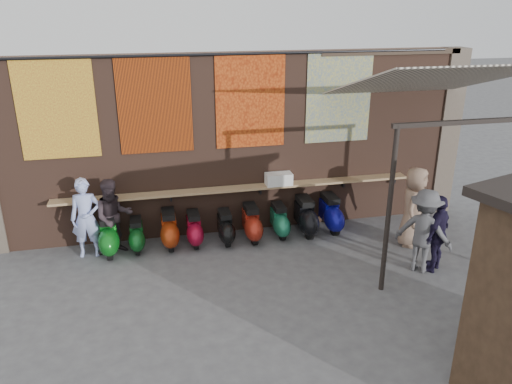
% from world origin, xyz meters
% --- Properties ---
extents(ground, '(70.00, 70.00, 0.00)m').
position_xyz_m(ground, '(0.00, 0.00, 0.00)').
color(ground, '#474749').
rests_on(ground, ground).
extents(brick_wall, '(10.00, 0.40, 4.00)m').
position_xyz_m(brick_wall, '(0.00, 2.70, 2.00)').
color(brick_wall, brown).
rests_on(brick_wall, ground).
extents(pier_right, '(0.50, 0.50, 4.00)m').
position_xyz_m(pier_right, '(5.20, 2.70, 2.00)').
color(pier_right, '#4C4238').
rests_on(pier_right, ground).
extents(eating_counter, '(8.00, 0.32, 0.05)m').
position_xyz_m(eating_counter, '(0.00, 2.33, 1.10)').
color(eating_counter, '#9E7A51').
rests_on(eating_counter, brick_wall).
extents(shelf_box, '(0.59, 0.31, 0.27)m').
position_xyz_m(shelf_box, '(0.90, 2.30, 1.26)').
color(shelf_box, white).
rests_on(shelf_box, eating_counter).
extents(tapestry_redgold, '(1.50, 0.02, 2.00)m').
position_xyz_m(tapestry_redgold, '(-3.60, 2.48, 3.00)').
color(tapestry_redgold, '#9A3316').
rests_on(tapestry_redgold, brick_wall).
extents(tapestry_sun, '(1.50, 0.02, 2.00)m').
position_xyz_m(tapestry_sun, '(-1.70, 2.48, 3.00)').
color(tapestry_sun, '#C5410B').
rests_on(tapestry_sun, brick_wall).
extents(tapestry_orange, '(1.50, 0.02, 2.00)m').
position_xyz_m(tapestry_orange, '(0.30, 2.48, 3.00)').
color(tapestry_orange, '#BE4C17').
rests_on(tapestry_orange, brick_wall).
extents(tapestry_multi, '(1.50, 0.02, 2.00)m').
position_xyz_m(tapestry_multi, '(2.30, 2.48, 3.00)').
color(tapestry_multi, '#2B50A1').
rests_on(tapestry_multi, brick_wall).
extents(hang_rail, '(9.50, 0.06, 0.06)m').
position_xyz_m(hang_rail, '(0.00, 2.47, 3.98)').
color(hang_rail, black).
rests_on(hang_rail, brick_wall).
extents(scooter_stool_0, '(0.39, 0.87, 0.82)m').
position_xyz_m(scooter_stool_0, '(-2.84, 1.97, 0.41)').
color(scooter_stool_0, '#0D6117').
rests_on(scooter_stool_0, ground).
extents(scooter_stool_1, '(0.32, 0.71, 0.68)m').
position_xyz_m(scooter_stool_1, '(-2.28, 2.01, 0.34)').
color(scooter_stool_1, '#10521D').
rests_on(scooter_stool_1, ground).
extents(scooter_stool_2, '(0.37, 0.83, 0.79)m').
position_xyz_m(scooter_stool_2, '(-1.60, 2.04, 0.39)').
color(scooter_stool_2, '#982D0D').
rests_on(scooter_stool_2, ground).
extents(scooter_stool_3, '(0.34, 0.75, 0.71)m').
position_xyz_m(scooter_stool_3, '(-1.06, 2.01, 0.36)').
color(scooter_stool_3, maroon).
rests_on(scooter_stool_3, ground).
extents(scooter_stool_4, '(0.33, 0.74, 0.71)m').
position_xyz_m(scooter_stool_4, '(-0.38, 1.95, 0.35)').
color(scooter_stool_4, black).
rests_on(scooter_stool_4, ground).
extents(scooter_stool_5, '(0.37, 0.82, 0.78)m').
position_xyz_m(scooter_stool_5, '(0.21, 1.97, 0.39)').
color(scooter_stool_5, maroon).
rests_on(scooter_stool_5, ground).
extents(scooter_stool_6, '(0.34, 0.76, 0.72)m').
position_xyz_m(scooter_stool_6, '(0.86, 2.02, 0.36)').
color(scooter_stool_6, '#1B6D4C').
rests_on(scooter_stool_6, ground).
extents(scooter_stool_7, '(0.40, 0.89, 0.84)m').
position_xyz_m(scooter_stool_7, '(1.46, 1.98, 0.42)').
color(scooter_stool_7, black).
rests_on(scooter_stool_7, ground).
extents(scooter_stool_8, '(0.39, 0.87, 0.83)m').
position_xyz_m(scooter_stool_8, '(2.09, 2.04, 0.41)').
color(scooter_stool_8, '#0D0D82').
rests_on(scooter_stool_8, ground).
extents(diner_left, '(0.63, 0.43, 1.69)m').
position_xyz_m(diner_left, '(-3.25, 1.98, 0.85)').
color(diner_left, '#A1AFEA').
rests_on(diner_left, ground).
extents(diner_right, '(0.90, 0.76, 1.63)m').
position_xyz_m(diner_right, '(-2.72, 2.00, 0.81)').
color(diner_right, '#2E2328').
rests_on(diner_right, ground).
extents(shopper_navy, '(0.96, 0.86, 1.57)m').
position_xyz_m(shopper_navy, '(3.43, -0.14, 0.78)').
color(shopper_navy, '#1C1631').
rests_on(shopper_navy, ground).
extents(shopper_grey, '(1.22, 1.21, 1.69)m').
position_xyz_m(shopper_grey, '(3.16, -0.10, 0.84)').
color(shopper_grey, '#515156').
rests_on(shopper_grey, ground).
extents(shopper_tan, '(0.98, 1.02, 1.76)m').
position_xyz_m(shopper_tan, '(3.54, 0.97, 0.88)').
color(shopper_tan, '#94745E').
rests_on(shopper_tan, ground).
extents(awning_canvas, '(3.20, 3.28, 0.97)m').
position_xyz_m(awning_canvas, '(3.50, 0.90, 3.55)').
color(awning_canvas, beige).
rests_on(awning_canvas, brick_wall).
extents(awning_ledger, '(3.30, 0.08, 0.12)m').
position_xyz_m(awning_ledger, '(3.50, 2.49, 3.95)').
color(awning_ledger, '#33261C').
rests_on(awning_ledger, brick_wall).
extents(awning_header, '(3.00, 0.08, 0.08)m').
position_xyz_m(awning_header, '(3.50, -0.60, 3.08)').
color(awning_header, black).
rests_on(awning_header, awning_post_left).
extents(awning_post_left, '(0.09, 0.09, 3.10)m').
position_xyz_m(awning_post_left, '(2.10, -0.60, 1.55)').
color(awning_post_left, black).
rests_on(awning_post_left, ground).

